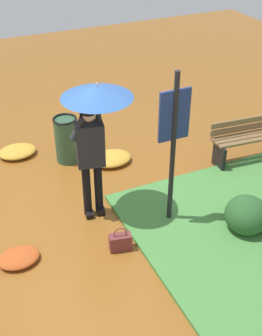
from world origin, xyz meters
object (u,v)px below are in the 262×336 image
(person_with_umbrella, at_px, (94,119))
(park_bench, at_px, (250,139))
(info_sign_post, at_px, (174,133))
(handbag, at_px, (120,242))
(trash_bin, at_px, (66,139))

(person_with_umbrella, bearing_deg, park_bench, 5.22)
(info_sign_post, xyz_separation_m, handbag, (-0.90, -0.28, -1.32))
(trash_bin, bearing_deg, handbag, -91.34)
(trash_bin, bearing_deg, park_bench, -23.73)
(handbag, bearing_deg, person_with_umbrella, 87.85)
(person_with_umbrella, xyz_separation_m, handbag, (-0.03, -0.90, -1.42))
(info_sign_post, distance_m, park_bench, 2.49)
(person_with_umbrella, relative_size, info_sign_post, 0.89)
(person_with_umbrella, bearing_deg, trash_bin, 89.13)
(person_with_umbrella, distance_m, info_sign_post, 1.07)
(person_with_umbrella, height_order, info_sign_post, info_sign_post)
(info_sign_post, height_order, handbag, info_sign_post)
(person_with_umbrella, height_order, park_bench, person_with_umbrella)
(handbag, distance_m, park_bench, 3.21)
(info_sign_post, bearing_deg, trash_bin, 111.17)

